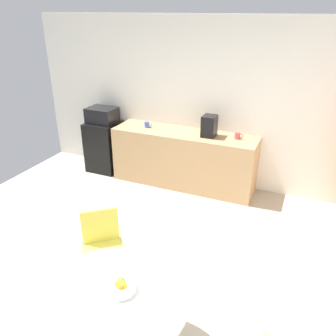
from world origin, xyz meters
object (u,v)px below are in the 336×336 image
(mini_fridge, at_px, (105,146))
(microwave, at_px, (102,115))
(coffee_maker, at_px, (209,126))
(fruit_bowl, at_px, (121,286))
(round_table, at_px, (114,309))
(chair_yellow, at_px, (102,240))
(mug_white, at_px, (238,136))
(mug_green, at_px, (147,124))

(mini_fridge, xyz_separation_m, microwave, (0.00, 0.00, 0.57))
(microwave, bearing_deg, coffee_maker, 0.00)
(mini_fridge, xyz_separation_m, fruit_bowl, (2.19, -3.12, 0.33))
(microwave, relative_size, round_table, 0.42)
(microwave, bearing_deg, chair_yellow, -57.51)
(mug_white, height_order, coffee_maker, coffee_maker)
(mug_green, bearing_deg, coffee_maker, -0.43)
(mini_fridge, relative_size, mug_green, 6.79)
(chair_yellow, height_order, mug_green, mug_green)
(fruit_bowl, bearing_deg, microwave, 125.11)
(round_table, relative_size, fruit_bowl, 4.81)
(mini_fridge, relative_size, chair_yellow, 1.06)
(mini_fridge, relative_size, coffee_maker, 2.74)
(mini_fridge, xyz_separation_m, chair_yellow, (1.54, -2.42, 0.08))
(fruit_bowl, distance_m, mug_white, 3.19)
(mini_fridge, distance_m, microwave, 0.57)
(round_table, bearing_deg, mini_fridge, 124.18)
(microwave, bearing_deg, mug_white, 1.48)
(mini_fridge, height_order, fruit_bowl, mini_fridge)
(mini_fridge, distance_m, chair_yellow, 2.87)
(round_table, xyz_separation_m, mug_green, (-1.31, 3.20, 0.35))
(mini_fridge, bearing_deg, chair_yellow, -57.51)
(microwave, bearing_deg, fruit_bowl, -54.89)
(mug_green, distance_m, coffee_maker, 1.06)
(chair_yellow, height_order, fruit_bowl, fruit_bowl)
(fruit_bowl, xyz_separation_m, mug_white, (0.14, 3.18, 0.18))
(mini_fridge, relative_size, fruit_bowl, 3.66)
(mug_green, bearing_deg, mug_white, 2.03)
(fruit_bowl, bearing_deg, chair_yellow, 133.01)
(fruit_bowl, relative_size, coffee_maker, 0.75)
(fruit_bowl, distance_m, coffee_maker, 3.14)
(chair_yellow, xyz_separation_m, coffee_maker, (0.36, 2.42, 0.54))
(round_table, relative_size, coffee_maker, 3.59)
(coffee_maker, bearing_deg, mini_fridge, 180.00)
(chair_yellow, relative_size, coffee_maker, 2.59)
(mini_fridge, height_order, mug_green, mug_green)
(microwave, height_order, mug_white, microwave)
(round_table, height_order, mug_green, mug_green)
(coffee_maker, bearing_deg, chair_yellow, -98.55)
(chair_yellow, distance_m, fruit_bowl, 0.99)
(chair_yellow, relative_size, mug_green, 6.43)
(round_table, distance_m, fruit_bowl, 0.19)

